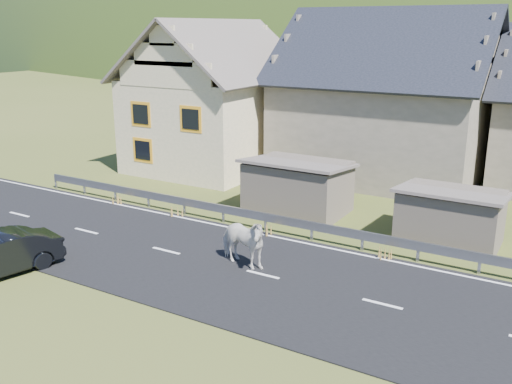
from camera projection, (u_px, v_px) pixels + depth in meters
The scene contains 10 objects.
ground at pixel (263, 276), 18.46m from camera, with size 160.00×160.00×0.00m, color #384716.
road at pixel (263, 275), 18.45m from camera, with size 60.00×7.00×0.04m, color black.
lane_markings at pixel (263, 274), 18.45m from camera, with size 60.00×6.60×0.01m, color silver.
guardrail at pixel (312, 226), 21.34m from camera, with size 28.10×0.09×0.75m.
shed_left at pixel (298, 187), 24.50m from camera, with size 4.30×3.30×2.40m, color #675B4F.
shed_right at pixel (450, 218), 20.94m from camera, with size 3.80×2.90×2.20m, color #675B4F.
house_cream at pixel (215, 89), 32.04m from camera, with size 7.80×9.80×8.30m.
house_stone_a at pixel (388, 88), 30.04m from camera, with size 10.80×9.80×8.90m.
conifer_patch at pixel (294, 33), 134.52m from camera, with size 76.00×50.00×28.00m, color black.
horse at pixel (242, 241), 18.87m from camera, with size 2.09×0.95×1.76m, color silver.
Camera 1 is at (8.44, -14.70, 7.79)m, focal length 40.00 mm.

